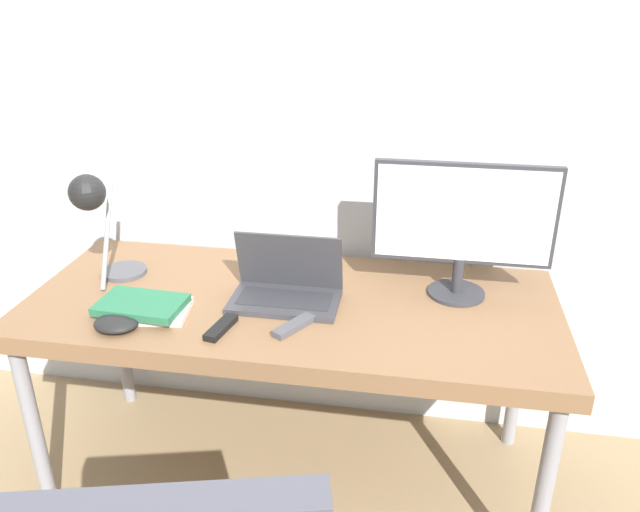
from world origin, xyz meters
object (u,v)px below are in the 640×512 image
at_px(monitor, 463,222).
at_px(game_controller, 116,323).
at_px(book_stack, 145,307).
at_px(laptop, 286,287).
at_px(desk_lamp, 96,212).

xyz_separation_m(monitor, game_controller, (-1.00, -0.40, -0.23)).
height_order(monitor, book_stack, monitor).
bearing_deg(monitor, laptop, -165.90).
height_order(desk_lamp, game_controller, desk_lamp).
height_order(monitor, game_controller, monitor).
bearing_deg(desk_lamp, book_stack, -35.16).
bearing_deg(game_controller, laptop, 30.02).
height_order(monitor, desk_lamp, monitor).
relative_size(laptop, desk_lamp, 0.85).
bearing_deg(laptop, monitor, 14.10).
height_order(laptop, desk_lamp, desk_lamp).
distance_m(monitor, game_controller, 1.10).
distance_m(desk_lamp, game_controller, 0.38).
distance_m(book_stack, game_controller, 0.11).
xyz_separation_m(book_stack, game_controller, (-0.05, -0.10, -0.00)).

